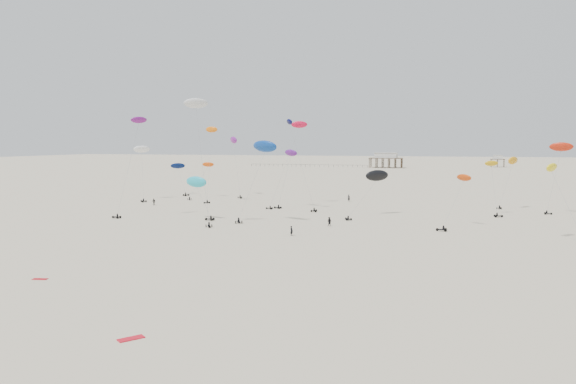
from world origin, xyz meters
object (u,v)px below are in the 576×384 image
(rig_4, at_px, (235,148))
(rig_0, at_px, (203,174))
(pavilion_main, at_px, (386,161))
(rig_9, at_px, (288,165))
(spectator_0, at_px, (291,236))
(pavilion_small, at_px, (498,162))

(rig_4, bearing_deg, rig_0, 20.96)
(pavilion_main, height_order, rig_4, rig_4)
(rig_0, bearing_deg, rig_4, -150.39)
(pavilion_main, distance_m, rig_9, 228.97)
(pavilion_main, bearing_deg, spectator_0, -87.23)
(pavilion_main, relative_size, rig_9, 1.41)
(pavilion_small, relative_size, rig_4, 0.46)
(pavilion_main, height_order, pavilion_small, pavilion_main)
(pavilion_small, bearing_deg, rig_9, -105.04)
(rig_0, xyz_separation_m, rig_9, (31.34, -17.07, 3.67))
(rig_4, relative_size, spectator_0, 9.45)
(rig_4, bearing_deg, pavilion_small, -144.99)
(rig_9, bearing_deg, spectator_0, -152.63)
(pavilion_small, distance_m, spectator_0, 305.75)
(pavilion_main, bearing_deg, rig_9, -89.90)
(rig_0, distance_m, rig_4, 13.42)
(pavilion_small, distance_m, rig_0, 262.05)
(pavilion_small, xyz_separation_m, rig_4, (-94.34, -232.77, 11.09))
(pavilion_small, xyz_separation_m, rig_0, (-100.93, -241.80, 3.66))
(rig_4, height_order, rig_9, rig_4)
(spectator_0, bearing_deg, rig_9, -34.14)
(rig_9, relative_size, spectator_0, 7.24)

